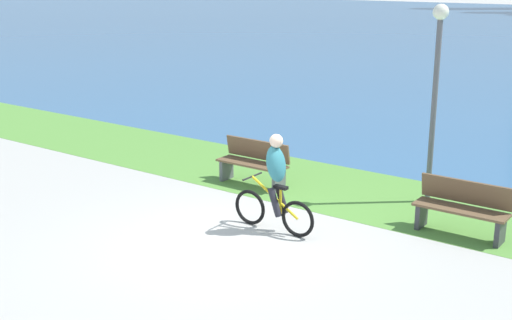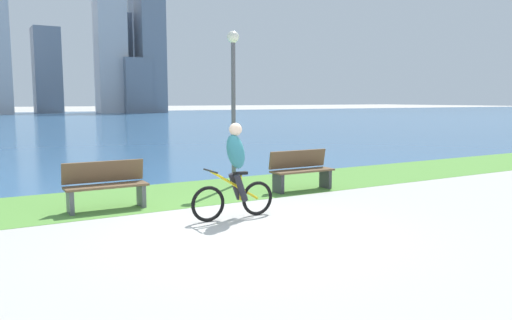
# 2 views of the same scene
# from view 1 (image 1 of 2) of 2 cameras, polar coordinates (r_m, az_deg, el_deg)

# --- Properties ---
(ground_plane) EXTENTS (300.00, 300.00, 0.00)m
(ground_plane) POSITION_cam_1_polar(r_m,az_deg,el_deg) (10.76, -2.48, -6.97)
(ground_plane) COLOR #B2AFA8
(grass_strip_bayside) EXTENTS (120.00, 2.86, 0.01)m
(grass_strip_bayside) POSITION_cam_1_polar(r_m,az_deg,el_deg) (13.43, 6.60, -2.35)
(grass_strip_bayside) COLOR #59933D
(grass_strip_bayside) RESTS_ON ground
(cyclist_lead) EXTENTS (1.56, 0.52, 1.65)m
(cyclist_lead) POSITION_cam_1_polar(r_m,az_deg,el_deg) (10.92, 1.64, -1.97)
(cyclist_lead) COLOR black
(cyclist_lead) RESTS_ON ground
(bench_near_path) EXTENTS (1.50, 0.47, 0.90)m
(bench_near_path) POSITION_cam_1_polar(r_m,az_deg,el_deg) (13.43, -0.20, -0.25)
(bench_near_path) COLOR brown
(bench_near_path) RESTS_ON ground
(bench_far_along_path) EXTENTS (1.50, 0.47, 0.90)m
(bench_far_along_path) POSITION_cam_1_polar(r_m,az_deg,el_deg) (11.38, 17.07, -3.96)
(bench_far_along_path) COLOR brown
(bench_far_along_path) RESTS_ON ground
(lamppost_tall) EXTENTS (0.28, 0.28, 3.61)m
(lamppost_tall) POSITION_cam_1_polar(r_m,az_deg,el_deg) (12.42, 15.05, 7.04)
(lamppost_tall) COLOR #595960
(lamppost_tall) RESTS_ON ground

